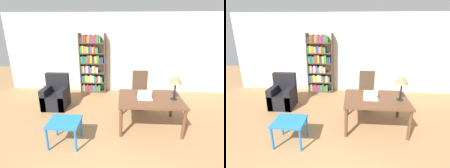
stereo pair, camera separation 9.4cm
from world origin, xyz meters
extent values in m
cube|color=beige|center=(0.00, 4.53, 1.35)|extent=(8.00, 0.06, 2.70)
cube|color=brown|center=(0.77, 2.16, 0.70)|extent=(1.43, 1.09, 0.04)
cylinder|color=brown|center=(0.11, 1.68, 0.34)|extent=(0.07, 0.07, 0.68)
cylinder|color=brown|center=(1.42, 1.68, 0.34)|extent=(0.07, 0.07, 0.68)
cylinder|color=brown|center=(0.11, 2.64, 0.34)|extent=(0.07, 0.07, 0.68)
cylinder|color=brown|center=(1.42, 2.64, 0.34)|extent=(0.07, 0.07, 0.68)
cube|color=silver|center=(0.64, 2.09, 0.73)|extent=(0.32, 0.21, 0.02)
cube|color=silver|center=(0.64, 2.15, 0.83)|extent=(0.32, 0.09, 0.19)
cube|color=#19233D|center=(0.64, 2.16, 0.84)|extent=(0.29, 0.08, 0.17)
cylinder|color=black|center=(1.29, 2.12, 0.73)|extent=(0.15, 0.15, 0.01)
cylinder|color=black|center=(1.29, 2.12, 0.92)|extent=(0.04, 0.04, 0.36)
cone|color=#93704C|center=(1.29, 2.12, 1.20)|extent=(0.28, 0.28, 0.20)
cylinder|color=black|center=(0.64, 3.16, 0.02)|extent=(0.48, 0.48, 0.04)
cylinder|color=#262626|center=(0.64, 3.16, 0.21)|extent=(0.06, 0.06, 0.35)
cube|color=#4C3828|center=(0.64, 3.16, 0.44)|extent=(0.46, 0.46, 0.10)
cube|color=#4C3828|center=(0.64, 3.34, 0.77)|extent=(0.44, 0.08, 0.56)
cube|color=blue|center=(-1.00, 1.39, 0.49)|extent=(0.62, 0.55, 0.04)
cylinder|color=blue|center=(-1.28, 1.15, 0.24)|extent=(0.04, 0.04, 0.47)
cylinder|color=blue|center=(-0.73, 1.15, 0.24)|extent=(0.04, 0.04, 0.47)
cylinder|color=blue|center=(-1.28, 1.63, 0.24)|extent=(0.04, 0.04, 0.47)
cylinder|color=blue|center=(-0.73, 1.63, 0.24)|extent=(0.04, 0.04, 0.47)
cube|color=black|center=(-1.79, 2.99, 0.21)|extent=(0.67, 0.69, 0.43)
cube|color=black|center=(-1.79, 3.25, 0.70)|extent=(0.67, 0.16, 0.54)
cube|color=black|center=(-2.05, 2.99, 0.31)|extent=(0.16, 0.69, 0.62)
cube|color=black|center=(-1.54, 2.99, 0.31)|extent=(0.16, 0.69, 0.62)
cube|color=#4C3828|center=(-1.33, 4.34, 1.03)|extent=(0.04, 0.28, 2.06)
cube|color=#4C3828|center=(-0.48, 4.34, 1.03)|extent=(0.04, 0.28, 2.06)
cube|color=#4C3828|center=(-0.91, 4.34, 0.02)|extent=(0.85, 0.28, 0.04)
cube|color=#2D7F47|center=(-1.29, 4.34, 0.14)|extent=(0.05, 0.24, 0.20)
cube|color=gold|center=(-1.23, 4.34, 0.16)|extent=(0.04, 0.24, 0.24)
cube|color=#7F338C|center=(-1.17, 4.34, 0.14)|extent=(0.07, 0.24, 0.21)
cube|color=#B72D28|center=(-1.10, 4.34, 0.16)|extent=(0.05, 0.24, 0.24)
cube|color=brown|center=(-1.03, 4.34, 0.14)|extent=(0.06, 0.24, 0.21)
cube|color=#7F338C|center=(-0.96, 4.34, 0.14)|extent=(0.07, 0.24, 0.22)
cube|color=#2D7F47|center=(-0.88, 4.34, 0.14)|extent=(0.07, 0.24, 0.21)
cube|color=brown|center=(-0.81, 4.34, 0.16)|extent=(0.05, 0.24, 0.25)
cube|color=#2D7F47|center=(-0.75, 4.34, 0.13)|extent=(0.05, 0.24, 0.18)
cube|color=#2D7F47|center=(-0.68, 4.34, 0.15)|extent=(0.07, 0.24, 0.22)
cube|color=#4C3828|center=(-0.91, 4.34, 0.36)|extent=(0.85, 0.28, 0.04)
cube|color=#234C99|center=(-1.28, 4.34, 0.49)|extent=(0.07, 0.24, 0.23)
cube|color=#2D7F47|center=(-1.21, 4.34, 0.49)|extent=(0.05, 0.24, 0.22)
cube|color=gold|center=(-1.14, 4.34, 0.50)|extent=(0.08, 0.24, 0.24)
cube|color=gold|center=(-1.06, 4.34, 0.48)|extent=(0.08, 0.24, 0.20)
cube|color=silver|center=(-0.97, 4.34, 0.50)|extent=(0.08, 0.24, 0.25)
cube|color=silver|center=(-0.90, 4.34, 0.49)|extent=(0.05, 0.24, 0.23)
cube|color=#2D7F47|center=(-0.84, 4.34, 0.48)|extent=(0.07, 0.24, 0.21)
cube|color=#B72D28|center=(-0.76, 4.34, 0.47)|extent=(0.06, 0.24, 0.18)
cube|color=silver|center=(-0.69, 4.34, 0.48)|extent=(0.07, 0.24, 0.21)
cube|color=#2D7F47|center=(-0.61, 4.34, 0.47)|extent=(0.07, 0.24, 0.18)
cube|color=#4C3828|center=(-0.91, 4.34, 0.70)|extent=(0.85, 0.28, 0.04)
cube|color=#234C99|center=(-1.29, 4.34, 0.84)|extent=(0.05, 0.24, 0.23)
cube|color=gold|center=(-1.23, 4.34, 0.84)|extent=(0.06, 0.24, 0.23)
cube|color=#7F338C|center=(-1.17, 4.34, 0.81)|extent=(0.04, 0.24, 0.19)
cube|color=silver|center=(-1.10, 4.34, 0.84)|extent=(0.08, 0.24, 0.23)
cube|color=#7F338C|center=(-1.03, 4.34, 0.84)|extent=(0.06, 0.24, 0.24)
cube|color=#2D7F47|center=(-0.96, 4.34, 0.82)|extent=(0.08, 0.24, 0.19)
cube|color=silver|center=(-0.89, 4.34, 0.84)|extent=(0.07, 0.24, 0.23)
cube|color=orange|center=(-0.83, 4.34, 0.84)|extent=(0.04, 0.24, 0.24)
cube|color=silver|center=(-0.76, 4.34, 0.81)|extent=(0.08, 0.24, 0.18)
cube|color=#4C3828|center=(-0.91, 4.34, 1.05)|extent=(0.85, 0.28, 0.04)
cube|color=#2D7F47|center=(-1.27, 4.34, 1.17)|extent=(0.08, 0.24, 0.22)
cube|color=#234C99|center=(-1.21, 4.34, 1.18)|extent=(0.05, 0.24, 0.24)
cube|color=#2D7F47|center=(-1.15, 4.34, 1.17)|extent=(0.05, 0.24, 0.21)
cube|color=#2D7F47|center=(-1.10, 4.34, 1.17)|extent=(0.04, 0.24, 0.22)
cube|color=#B72D28|center=(-1.03, 4.34, 1.19)|extent=(0.09, 0.24, 0.26)
cube|color=gold|center=(-0.95, 4.34, 1.19)|extent=(0.07, 0.24, 0.26)
cube|color=#333338|center=(-0.88, 4.34, 1.17)|extent=(0.07, 0.24, 0.22)
cube|color=gold|center=(-0.79, 4.34, 1.18)|extent=(0.08, 0.24, 0.23)
cube|color=#2D7F47|center=(-0.71, 4.34, 1.19)|extent=(0.08, 0.24, 0.26)
cube|color=#333338|center=(-0.63, 4.34, 1.16)|extent=(0.07, 0.24, 0.19)
cube|color=#234C99|center=(-0.56, 4.34, 1.16)|extent=(0.05, 0.24, 0.19)
cube|color=#4C3828|center=(-0.91, 4.34, 1.39)|extent=(0.85, 0.28, 0.04)
cube|color=#2D7F47|center=(-1.29, 4.34, 1.52)|extent=(0.06, 0.24, 0.22)
cube|color=gold|center=(-1.22, 4.34, 1.52)|extent=(0.05, 0.24, 0.23)
cube|color=orange|center=(-1.15, 4.34, 1.51)|extent=(0.08, 0.24, 0.22)
cube|color=gold|center=(-1.07, 4.34, 1.51)|extent=(0.07, 0.24, 0.20)
cube|color=#234C99|center=(-1.00, 4.34, 1.51)|extent=(0.06, 0.24, 0.20)
cube|color=#7F338C|center=(-0.94, 4.34, 1.52)|extent=(0.04, 0.24, 0.23)
cube|color=gold|center=(-0.88, 4.34, 1.50)|extent=(0.06, 0.24, 0.19)
cube|color=#B72D28|center=(-0.82, 4.34, 1.52)|extent=(0.05, 0.24, 0.22)
cube|color=#2D7F47|center=(-0.74, 4.34, 1.50)|extent=(0.09, 0.24, 0.18)
cube|color=#4C3828|center=(-0.91, 4.34, 1.73)|extent=(0.85, 0.28, 0.04)
cube|color=#333338|center=(-1.28, 4.34, 1.84)|extent=(0.08, 0.24, 0.19)
cube|color=brown|center=(-1.20, 4.34, 1.86)|extent=(0.07, 0.24, 0.23)
cube|color=#B72D28|center=(-1.14, 4.34, 1.87)|extent=(0.04, 0.24, 0.25)
cube|color=#333338|center=(-1.09, 4.34, 1.87)|extent=(0.04, 0.24, 0.24)
cube|color=orange|center=(-1.03, 4.34, 1.85)|extent=(0.08, 0.24, 0.20)
cube|color=brown|center=(-0.95, 4.34, 1.87)|extent=(0.06, 0.24, 0.25)
cube|color=#7F338C|center=(-0.87, 4.34, 1.86)|extent=(0.09, 0.24, 0.21)
cube|color=#B72D28|center=(-0.78, 4.34, 1.87)|extent=(0.07, 0.24, 0.25)
cube|color=#2D7F47|center=(-0.71, 4.34, 1.86)|extent=(0.07, 0.24, 0.23)
cube|color=#2D7F47|center=(-0.64, 4.34, 1.85)|extent=(0.05, 0.24, 0.20)
camera|label=1|loc=(0.12, -1.57, 2.32)|focal=28.00mm
camera|label=2|loc=(0.22, -1.56, 2.32)|focal=28.00mm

